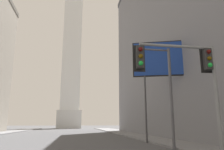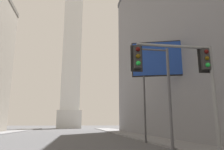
# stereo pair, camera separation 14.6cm
# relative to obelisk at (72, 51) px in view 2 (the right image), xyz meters

# --- Properties ---
(sidewalk_right) EXTENTS (5.00, 97.00, 0.15)m
(sidewalk_right) POSITION_rel_obelisk_xyz_m (11.45, -51.73, -29.46)
(sidewalk_right) COLOR slate
(sidewalk_right) RESTS_ON ground_plane
(obelisk) EXTENTS (8.59, 8.59, 62.10)m
(obelisk) POSITION_rel_obelisk_xyz_m (0.00, 0.00, 0.00)
(obelisk) COLOR silver
(obelisk) RESTS_ON ground_plane
(traffic_light_near_right) EXTENTS (4.28, 0.51, 5.57)m
(traffic_light_near_right) POSITION_rel_obelisk_xyz_m (7.56, -72.89, -25.32)
(traffic_light_near_right) COLOR slate
(traffic_light_near_right) RESTS_ON ground_plane
(street_lamp) EXTENTS (2.72, 0.36, 7.08)m
(street_lamp) POSITION_rel_obelisk_xyz_m (8.31, -68.17, -25.13)
(street_lamp) COLOR #4C4C51
(street_lamp) RESTS_ON ground_plane
(billboard_sign) EXTENTS (6.71, 2.42, 9.79)m
(billboard_sign) POSITION_rel_obelisk_xyz_m (11.07, -63.05, -21.76)
(billboard_sign) COLOR #3F3F42
(billboard_sign) RESTS_ON ground_plane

